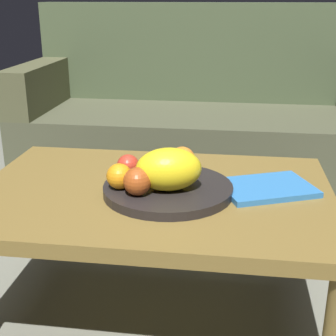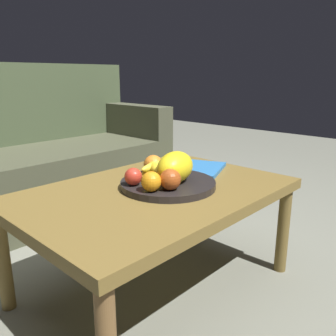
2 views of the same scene
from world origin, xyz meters
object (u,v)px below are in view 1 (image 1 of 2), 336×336
at_px(orange_front, 119,176).
at_px(apple_front, 137,181).
at_px(fruit_bowl, 168,189).
at_px(coffee_table, 154,204).
at_px(apple_left, 128,165).
at_px(couch, 196,127).
at_px(melon_large_front, 169,169).
at_px(magazine, 266,188).
at_px(orange_left, 182,160).
at_px(banana_bunch, 168,169).

relative_size(orange_front, apple_front, 0.93).
xyz_separation_m(fruit_bowl, apple_front, (-0.07, -0.08, 0.05)).
xyz_separation_m(coffee_table, apple_left, (-0.08, 0.03, 0.10)).
xyz_separation_m(couch, melon_large_front, (0.02, -1.18, 0.20)).
bearing_deg(couch, magazine, -75.21).
relative_size(orange_left, banana_bunch, 0.47).
bearing_deg(apple_left, apple_front, -67.69).
xyz_separation_m(fruit_bowl, banana_bunch, (-0.01, 0.05, 0.04)).
distance_m(orange_left, apple_front, 0.21).
height_order(fruit_bowl, magazine, fruit_bowl).
bearing_deg(couch, coffee_table, -91.52).
bearing_deg(melon_large_front, coffee_table, 133.57).
xyz_separation_m(orange_front, orange_left, (0.15, 0.15, 0.00)).
bearing_deg(orange_left, orange_front, -136.18).
height_order(couch, magazine, couch).
xyz_separation_m(coffee_table, apple_front, (-0.02, -0.10, 0.11)).
height_order(melon_large_front, orange_left, melon_large_front).
relative_size(apple_left, magazine, 0.26).
xyz_separation_m(fruit_bowl, magazine, (0.27, 0.06, -0.00)).
xyz_separation_m(coffee_table, couch, (0.03, 1.12, -0.07)).
height_order(melon_large_front, banana_bunch, melon_large_front).
bearing_deg(fruit_bowl, melon_large_front, -79.12).
relative_size(coffee_table, apple_front, 13.46).
xyz_separation_m(melon_large_front, magazine, (0.27, 0.09, -0.07)).
bearing_deg(fruit_bowl, orange_front, -162.07).
xyz_separation_m(coffee_table, orange_front, (-0.08, -0.06, 0.11)).
relative_size(coffee_table, orange_front, 14.41).
bearing_deg(apple_left, couch, 84.32).
bearing_deg(couch, apple_left, -95.68).
distance_m(fruit_bowl, apple_left, 0.14).
xyz_separation_m(fruit_bowl, orange_left, (0.03, 0.11, 0.05)).
relative_size(coffee_table, orange_left, 12.98).
xyz_separation_m(couch, apple_left, (-0.11, -1.09, 0.17)).
xyz_separation_m(orange_front, apple_front, (0.06, -0.04, 0.00)).
xyz_separation_m(orange_left, magazine, (0.24, -0.05, -0.06)).
xyz_separation_m(fruit_bowl, melon_large_front, (0.01, -0.03, 0.07)).
height_order(orange_front, apple_front, apple_front).
height_order(fruit_bowl, apple_front, apple_front).
distance_m(orange_front, orange_left, 0.21).
distance_m(fruit_bowl, apple_front, 0.12).
bearing_deg(couch, orange_left, -87.66).
height_order(fruit_bowl, banana_bunch, banana_bunch).
height_order(couch, fruit_bowl, couch).
relative_size(coffee_table, banana_bunch, 6.06).
bearing_deg(fruit_bowl, couch, 90.76).
relative_size(couch, apple_front, 22.75).
height_order(apple_left, banana_bunch, apple_left).
relative_size(fruit_bowl, magazine, 1.43).
distance_m(couch, melon_large_front, 1.19).
bearing_deg(fruit_bowl, orange_left, 75.71).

